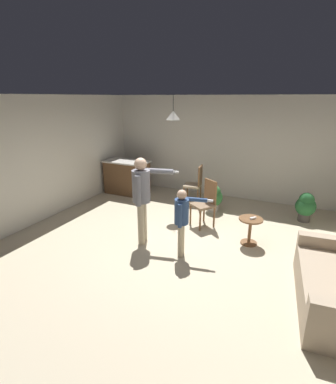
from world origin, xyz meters
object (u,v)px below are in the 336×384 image
(kitchen_counter, at_px, (127,177))
(spare_remote_on_table, at_px, (253,218))
(side_table_by_couch, at_px, (250,228))
(dining_chair_near_wall, at_px, (196,183))
(potted_plant_by_wall, at_px, (214,197))
(person_child, at_px, (182,216))
(person_adult, at_px, (142,192))
(potted_plant_corner, at_px, (306,206))
(dining_chair_by_counter, at_px, (206,201))

(kitchen_counter, bearing_deg, spare_remote_on_table, -22.68)
(spare_remote_on_table, bearing_deg, side_table_by_couch, 157.25)
(dining_chair_near_wall, bearing_deg, potted_plant_by_wall, -127.04)
(side_table_by_couch, distance_m, spare_remote_on_table, 0.21)
(side_table_by_couch, bearing_deg, person_child, -137.32)
(side_table_by_couch, height_order, dining_chair_near_wall, dining_chair_near_wall)
(person_adult, height_order, person_child, person_adult)
(potted_plant_corner, bearing_deg, side_table_by_couch, -120.34)
(dining_chair_near_wall, bearing_deg, person_adult, 168.64)
(person_child, relative_size, dining_chair_by_counter, 1.21)
(dining_chair_by_counter, bearing_deg, dining_chair_near_wall, -25.53)
(potted_plant_corner, height_order, spare_remote_on_table, potted_plant_corner)
(kitchen_counter, distance_m, potted_plant_by_wall, 2.65)
(kitchen_counter, height_order, side_table_by_couch, kitchen_counter)
(side_table_by_couch, xyz_separation_m, potted_plant_corner, (0.93, 1.58, 0.04))
(dining_chair_by_counter, bearing_deg, potted_plant_by_wall, -50.01)
(potted_plant_by_wall, bearing_deg, side_table_by_couch, -50.09)
(person_adult, relative_size, dining_chair_near_wall, 1.64)
(side_table_by_couch, xyz_separation_m, dining_chair_by_counter, (-1.02, 0.44, 0.22))
(side_table_by_couch, xyz_separation_m, spare_remote_on_table, (0.04, -0.02, 0.21))
(person_child, bearing_deg, potted_plant_by_wall, 171.33)
(person_child, relative_size, dining_chair_near_wall, 1.21)
(kitchen_counter, distance_m, side_table_by_couch, 4.03)
(side_table_by_couch, relative_size, potted_plant_by_wall, 0.80)
(person_adult, distance_m, dining_chair_near_wall, 2.48)
(dining_chair_near_wall, bearing_deg, person_child, -172.61)
(side_table_by_couch, bearing_deg, dining_chair_by_counter, 156.83)
(potted_plant_by_wall, bearing_deg, potted_plant_corner, 8.05)
(dining_chair_near_wall, distance_m, potted_plant_by_wall, 0.71)
(kitchen_counter, relative_size, spare_remote_on_table, 9.69)
(side_table_by_couch, relative_size, person_child, 0.43)
(person_adult, distance_m, potted_plant_corner, 3.70)
(person_adult, xyz_separation_m, dining_chair_by_counter, (0.82, 1.23, -0.47))
(side_table_by_couch, bearing_deg, person_adult, -156.70)
(dining_chair_near_wall, distance_m, spare_remote_on_table, 2.38)
(spare_remote_on_table, bearing_deg, person_child, -138.81)
(potted_plant_by_wall, bearing_deg, kitchen_counter, 174.44)
(potted_plant_by_wall, bearing_deg, person_child, -87.73)
(side_table_by_couch, height_order, person_child, person_child)
(side_table_by_couch, distance_m, person_adult, 2.12)
(side_table_by_couch, height_order, potted_plant_corner, potted_plant_corner)
(spare_remote_on_table, bearing_deg, person_adult, -157.49)
(dining_chair_by_counter, bearing_deg, person_adult, 91.79)
(potted_plant_by_wall, bearing_deg, spare_remote_on_table, -49.49)
(potted_plant_corner, distance_m, potted_plant_by_wall, 2.03)
(kitchen_counter, xyz_separation_m, person_adult, (1.88, -2.34, 0.54))
(kitchen_counter, xyz_separation_m, person_child, (2.72, -2.47, 0.27))
(side_table_by_couch, xyz_separation_m, person_adult, (-1.84, -0.79, 0.69))
(side_table_by_couch, relative_size, dining_chair_by_counter, 0.52)
(side_table_by_couch, distance_m, dining_chair_by_counter, 1.13)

